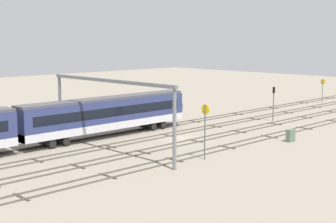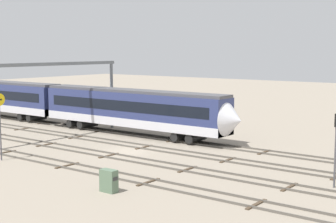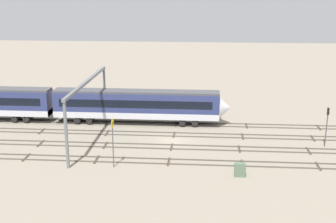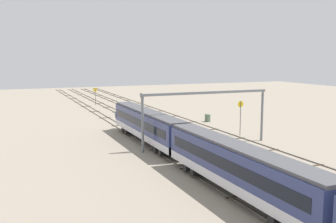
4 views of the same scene
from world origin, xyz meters
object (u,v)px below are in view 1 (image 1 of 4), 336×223
speed_sign_near_foreground (205,123)px  signal_light_trackside_departure (274,99)px  relay_cabinet (291,135)px  overhead_gantry (110,96)px  speed_sign_mid_trackside (323,87)px

speed_sign_near_foreground → signal_light_trackside_departure: size_ratio=1.12×
signal_light_trackside_departure → relay_cabinet: bearing=-138.8°
relay_cabinet → signal_light_trackside_departure: bearing=41.2°
overhead_gantry → relay_cabinet: 22.20m
overhead_gantry → speed_sign_near_foreground: 10.60m
overhead_gantry → signal_light_trackside_departure: size_ratio=3.95×
overhead_gantry → speed_sign_mid_trackside: 54.07m
speed_sign_mid_trackside → signal_light_trackside_departure: size_ratio=0.91×
overhead_gantry → relay_cabinet: (18.84, -10.45, -5.38)m
overhead_gantry → speed_sign_near_foreground: overhead_gantry is taller
speed_sign_mid_trackside → relay_cabinet: 38.04m
speed_sign_mid_trackside → signal_light_trackside_departure: signal_light_trackside_departure is taller
signal_light_trackside_departure → relay_cabinet: signal_light_trackside_departure is taller
signal_light_trackside_departure → relay_cabinet: size_ratio=3.38×
speed_sign_near_foreground → relay_cabinet: speed_sign_near_foreground is taller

